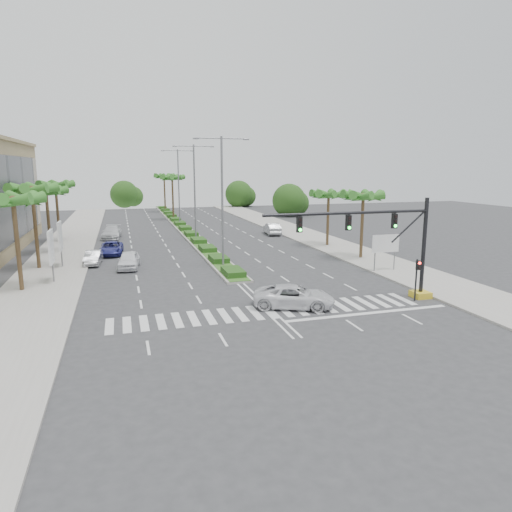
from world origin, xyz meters
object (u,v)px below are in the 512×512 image
(car_parked_b, at_px, (93,258))
(car_crossing, at_px, (294,296))
(car_parked_a, at_px, (129,260))
(car_parked_d, at_px, (112,232))
(car_right, at_px, (272,229))
(car_parked_c, at_px, (111,248))

(car_parked_b, xyz_separation_m, car_crossing, (13.66, -18.44, 0.08))
(car_parked_a, xyz_separation_m, car_parked_d, (-1.75, 19.60, 0.02))
(car_right, bearing_deg, car_crossing, 80.02)
(car_parked_a, height_order, car_crossing, car_parked_a)
(car_right, bearing_deg, car_parked_c, 29.57)
(car_parked_d, bearing_deg, car_parked_b, -89.28)
(car_parked_d, height_order, car_crossing, car_parked_d)
(car_parked_a, xyz_separation_m, car_right, (19.72, 16.86, 0.02))
(car_parked_b, height_order, car_crossing, car_crossing)
(car_parked_c, height_order, car_right, car_right)
(car_parked_d, bearing_deg, car_parked_a, -79.00)
(car_parked_c, distance_m, car_crossing, 26.13)
(car_parked_c, relative_size, car_crossing, 0.93)
(car_parked_c, bearing_deg, car_crossing, -59.14)
(car_parked_b, bearing_deg, car_parked_a, -35.92)
(car_parked_c, relative_size, car_parked_d, 0.91)
(car_parked_a, xyz_separation_m, car_parked_c, (-1.66, 7.55, -0.08))
(car_parked_a, bearing_deg, car_parked_b, 146.03)
(car_parked_a, relative_size, car_right, 0.94)
(car_right, bearing_deg, car_parked_b, 37.48)
(car_parked_d, relative_size, car_right, 1.13)
(car_parked_a, distance_m, car_right, 25.95)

